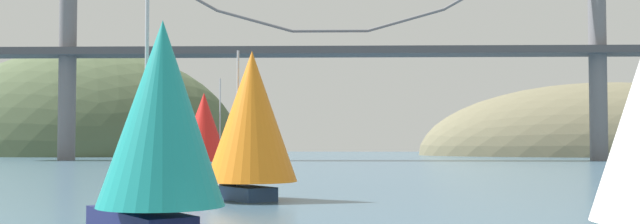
{
  "coord_description": "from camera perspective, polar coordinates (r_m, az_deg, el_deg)",
  "views": [
    {
      "loc": [
        1.41,
        -19.59,
        3.38
      ],
      "look_at": [
        0.0,
        33.6,
        5.47
      ],
      "focal_mm": 39.49,
      "sensor_mm": 36.0,
      "label": 1
    }
  ],
  "objects": [
    {
      "name": "sailboat_red_spinnaker",
      "position": [
        74.79,
        -9.24,
        -1.46
      ],
      "size": [
        9.4,
        5.68,
        9.8
      ],
      "color": "#B7B2A8",
      "rests_on": "ground_plane"
    },
    {
      "name": "headland_left",
      "position": [
        164.6,
        -18.55,
        -3.31
      ],
      "size": [
        69.91,
        44.0,
        47.26
      ],
      "primitive_type": "ellipsoid",
      "color": "#4C5B3D",
      "rests_on": "ground_plane"
    },
    {
      "name": "sailboat_orange_sail",
      "position": [
        39.29,
        -5.66,
        -0.67
      ],
      "size": [
        7.83,
        8.49,
        8.49
      ],
      "color": "navy",
      "rests_on": "ground_plane"
    },
    {
      "name": "suspension_bridge",
      "position": [
        115.7,
        0.81,
        5.65
      ],
      "size": [
        122.82,
        6.0,
        42.18
      ],
      "color": "slate",
      "rests_on": "ground_plane"
    },
    {
      "name": "sailboat_teal_sail",
      "position": [
        24.8,
        -12.84,
        -0.75
      ],
      "size": [
        6.88,
        7.64,
        8.46
      ],
      "color": "#191E4C",
      "rests_on": "ground_plane"
    },
    {
      "name": "headland_right",
      "position": [
        165.35,
        22.31,
        -3.26
      ],
      "size": [
        82.09,
        44.0,
        31.65
      ],
      "primitive_type": "ellipsoid",
      "color": "#6B664C",
      "rests_on": "ground_plane"
    }
  ]
}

